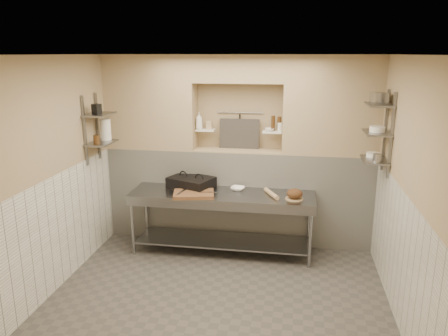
% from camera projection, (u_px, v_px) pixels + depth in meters
% --- Properties ---
extents(floor, '(4.00, 3.90, 0.10)m').
position_uv_depth(floor, '(218.00, 300.00, 5.23)').
color(floor, '#4E4A45').
rests_on(floor, ground).
extents(ceiling, '(4.00, 3.90, 0.10)m').
position_uv_depth(ceiling, '(217.00, 50.00, 4.49)').
color(ceiling, silver).
rests_on(ceiling, ground).
extents(wall_left, '(0.10, 3.90, 2.80)m').
position_uv_depth(wall_left, '(48.00, 176.00, 5.18)').
color(wall_left, tan).
rests_on(wall_left, ground).
extents(wall_right, '(0.10, 3.90, 2.80)m').
position_uv_depth(wall_right, '(411.00, 194.00, 4.54)').
color(wall_right, tan).
rests_on(wall_right, ground).
extents(wall_back, '(4.00, 0.10, 2.80)m').
position_uv_depth(wall_back, '(240.00, 147.00, 6.77)').
color(wall_back, tan).
rests_on(wall_back, ground).
extents(wall_front, '(4.00, 0.10, 2.80)m').
position_uv_depth(wall_front, '(166.00, 269.00, 2.95)').
color(wall_front, tan).
rests_on(wall_front, ground).
extents(backwall_lower, '(4.00, 0.40, 1.40)m').
position_uv_depth(backwall_lower, '(238.00, 195.00, 6.71)').
color(backwall_lower, white).
rests_on(backwall_lower, floor).
extents(alcove_sill, '(1.30, 0.40, 0.02)m').
position_uv_depth(alcove_sill, '(238.00, 150.00, 6.53)').
color(alcove_sill, tan).
rests_on(alcove_sill, backwall_lower).
extents(backwall_pillar_left, '(1.35, 0.40, 1.40)m').
position_uv_depth(backwall_pillar_left, '(151.00, 102.00, 6.56)').
color(backwall_pillar_left, tan).
rests_on(backwall_pillar_left, backwall_lower).
extents(backwall_pillar_right, '(1.35, 0.40, 1.40)m').
position_uv_depth(backwall_pillar_right, '(332.00, 106.00, 6.15)').
color(backwall_pillar_right, tan).
rests_on(backwall_pillar_right, backwall_lower).
extents(backwall_header, '(1.30, 0.40, 0.40)m').
position_uv_depth(backwall_header, '(239.00, 69.00, 6.23)').
color(backwall_header, tan).
rests_on(backwall_header, backwall_lower).
extents(wainscot_left, '(0.02, 3.90, 1.40)m').
position_uv_depth(wainscot_left, '(59.00, 231.00, 5.35)').
color(wainscot_left, white).
rests_on(wainscot_left, floor).
extents(wainscot_right, '(0.02, 3.90, 1.40)m').
position_uv_depth(wainscot_right, '(398.00, 255.00, 4.73)').
color(wainscot_right, white).
rests_on(wainscot_right, floor).
extents(alcove_shelf_left, '(0.28, 0.16, 0.02)m').
position_uv_depth(alcove_shelf_left, '(205.00, 130.00, 6.53)').
color(alcove_shelf_left, white).
rests_on(alcove_shelf_left, backwall_lower).
extents(alcove_shelf_right, '(0.28, 0.16, 0.02)m').
position_uv_depth(alcove_shelf_right, '(272.00, 132.00, 6.38)').
color(alcove_shelf_right, white).
rests_on(alcove_shelf_right, backwall_lower).
extents(utensil_rail, '(0.70, 0.02, 0.02)m').
position_uv_depth(utensil_rail, '(240.00, 113.00, 6.55)').
color(utensil_rail, gray).
rests_on(utensil_rail, wall_back).
extents(hanging_steel, '(0.02, 0.02, 0.30)m').
position_uv_depth(hanging_steel, '(240.00, 124.00, 6.58)').
color(hanging_steel, black).
rests_on(hanging_steel, utensil_rail).
extents(splash_panel, '(0.60, 0.08, 0.45)m').
position_uv_depth(splash_panel, '(239.00, 134.00, 6.57)').
color(splash_panel, '#383330').
rests_on(splash_panel, alcove_sill).
extents(shelf_rail_left_a, '(0.03, 0.03, 0.95)m').
position_uv_depth(shelf_rail_left_a, '(98.00, 126.00, 6.26)').
color(shelf_rail_left_a, slate).
rests_on(shelf_rail_left_a, wall_left).
extents(shelf_rail_left_b, '(0.03, 0.03, 0.95)m').
position_uv_depth(shelf_rail_left_b, '(85.00, 131.00, 5.88)').
color(shelf_rail_left_b, slate).
rests_on(shelf_rail_left_b, wall_left).
extents(wall_shelf_left_lower, '(0.30, 0.50, 0.02)m').
position_uv_depth(wall_shelf_left_lower, '(102.00, 143.00, 6.10)').
color(wall_shelf_left_lower, slate).
rests_on(wall_shelf_left_lower, wall_left).
extents(wall_shelf_left_upper, '(0.30, 0.50, 0.03)m').
position_uv_depth(wall_shelf_left_upper, '(99.00, 114.00, 6.00)').
color(wall_shelf_left_upper, slate).
rests_on(wall_shelf_left_upper, wall_left).
extents(shelf_rail_right_a, '(0.03, 0.03, 1.05)m').
position_uv_depth(shelf_rail_right_a, '(385.00, 130.00, 5.63)').
color(shelf_rail_right_a, slate).
rests_on(shelf_rail_right_a, wall_right).
extents(shelf_rail_right_b, '(0.03, 0.03, 1.05)m').
position_uv_depth(shelf_rail_right_b, '(391.00, 136.00, 5.25)').
color(shelf_rail_right_b, slate).
rests_on(shelf_rail_right_b, wall_right).
extents(wall_shelf_right_lower, '(0.30, 0.50, 0.02)m').
position_uv_depth(wall_shelf_right_lower, '(374.00, 160.00, 5.55)').
color(wall_shelf_right_lower, slate).
rests_on(wall_shelf_right_lower, wall_right).
extents(wall_shelf_right_mid, '(0.30, 0.50, 0.02)m').
position_uv_depth(wall_shelf_right_mid, '(377.00, 133.00, 5.46)').
color(wall_shelf_right_mid, slate).
rests_on(wall_shelf_right_mid, wall_right).
extents(wall_shelf_right_upper, '(0.30, 0.50, 0.03)m').
position_uv_depth(wall_shelf_right_upper, '(379.00, 105.00, 5.37)').
color(wall_shelf_right_upper, slate).
rests_on(wall_shelf_right_upper, wall_right).
extents(prep_table, '(2.60, 0.70, 0.90)m').
position_uv_depth(prep_table, '(222.00, 211.00, 6.21)').
color(prep_table, gray).
rests_on(prep_table, floor).
extents(panini_press, '(0.73, 0.65, 0.17)m').
position_uv_depth(panini_press, '(191.00, 183.00, 6.37)').
color(panini_press, black).
rests_on(panini_press, prep_table).
extents(cutting_board, '(0.62, 0.49, 0.05)m').
position_uv_depth(cutting_board, '(194.00, 194.00, 6.04)').
color(cutting_board, brown).
rests_on(cutting_board, prep_table).
extents(knife_blade, '(0.26, 0.07, 0.01)m').
position_uv_depth(knife_blade, '(208.00, 192.00, 6.04)').
color(knife_blade, gray).
rests_on(knife_blade, cutting_board).
extents(tongs, '(0.09, 0.29, 0.03)m').
position_uv_depth(tongs, '(182.00, 192.00, 6.04)').
color(tongs, gray).
rests_on(tongs, cutting_board).
extents(mixing_bowl, '(0.23, 0.23, 0.05)m').
position_uv_depth(mixing_bowl, '(238.00, 189.00, 6.29)').
color(mixing_bowl, white).
rests_on(mixing_bowl, prep_table).
extents(rolling_pin, '(0.24, 0.39, 0.06)m').
position_uv_depth(rolling_pin, '(271.00, 194.00, 6.04)').
color(rolling_pin, tan).
rests_on(rolling_pin, prep_table).
extents(bread_board, '(0.24, 0.24, 0.01)m').
position_uv_depth(bread_board, '(294.00, 199.00, 5.91)').
color(bread_board, tan).
rests_on(bread_board, prep_table).
extents(bread_loaf, '(0.22, 0.22, 0.13)m').
position_uv_depth(bread_loaf, '(295.00, 194.00, 5.89)').
color(bread_loaf, '#4C2D19').
rests_on(bread_loaf, bread_board).
extents(bottle_soap, '(0.13, 0.13, 0.26)m').
position_uv_depth(bottle_soap, '(199.00, 121.00, 6.47)').
color(bottle_soap, white).
rests_on(bottle_soap, alcove_shelf_left).
extents(jar_alcove, '(0.08, 0.08, 0.12)m').
position_uv_depth(jar_alcove, '(209.00, 125.00, 6.53)').
color(jar_alcove, tan).
rests_on(jar_alcove, alcove_shelf_left).
extents(bowl_alcove, '(0.14, 0.14, 0.04)m').
position_uv_depth(bowl_alcove, '(269.00, 130.00, 6.36)').
color(bowl_alcove, white).
rests_on(bowl_alcove, alcove_shelf_right).
extents(condiment_a, '(0.06, 0.06, 0.21)m').
position_uv_depth(condiment_a, '(279.00, 124.00, 6.35)').
color(condiment_a, '#402712').
rests_on(condiment_a, alcove_shelf_right).
extents(condiment_b, '(0.05, 0.05, 0.22)m').
position_uv_depth(condiment_b, '(273.00, 123.00, 6.38)').
color(condiment_b, '#402712').
rests_on(condiment_b, alcove_shelf_right).
extents(condiment_c, '(0.07, 0.07, 0.13)m').
position_uv_depth(condiment_c, '(280.00, 127.00, 6.36)').
color(condiment_c, white).
rests_on(condiment_c, alcove_shelf_right).
extents(jug_left, '(0.15, 0.15, 0.30)m').
position_uv_depth(jug_left, '(106.00, 129.00, 6.21)').
color(jug_left, white).
rests_on(jug_left, wall_shelf_left_lower).
extents(jar_left, '(0.08, 0.08, 0.12)m').
position_uv_depth(jar_left, '(96.00, 140.00, 5.94)').
color(jar_left, '#402712').
rests_on(jar_left, wall_shelf_left_lower).
extents(box_left_upper, '(0.13, 0.13, 0.14)m').
position_uv_depth(box_left_upper, '(97.00, 109.00, 5.91)').
color(box_left_upper, black).
rests_on(box_left_upper, wall_shelf_left_upper).
extents(bowl_right, '(0.18, 0.18, 0.05)m').
position_uv_depth(bowl_right, '(373.00, 155.00, 5.65)').
color(bowl_right, white).
rests_on(bowl_right, wall_shelf_right_lower).
extents(canister_right, '(0.10, 0.10, 0.10)m').
position_uv_depth(canister_right, '(377.00, 158.00, 5.36)').
color(canister_right, gray).
rests_on(canister_right, wall_shelf_right_lower).
extents(bowl_right_mid, '(0.19, 0.19, 0.07)m').
position_uv_depth(bowl_right_mid, '(377.00, 129.00, 5.44)').
color(bowl_right_mid, white).
rests_on(bowl_right_mid, wall_shelf_right_mid).
extents(basket_right, '(0.21, 0.24, 0.13)m').
position_uv_depth(basket_right, '(379.00, 98.00, 5.42)').
color(basket_right, gray).
rests_on(basket_right, wall_shelf_right_upper).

